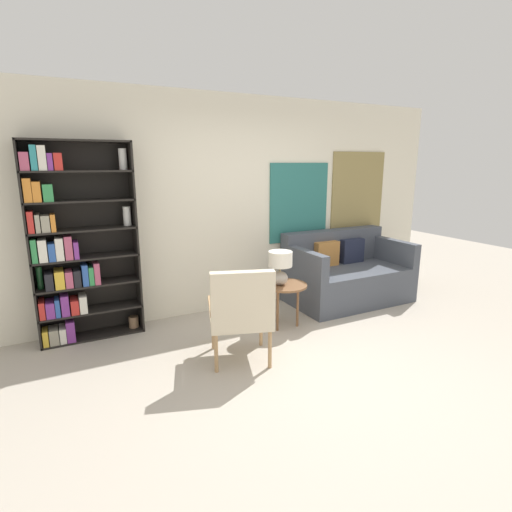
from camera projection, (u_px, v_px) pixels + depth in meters
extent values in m
plane|color=#B2A899|center=(326.00, 374.00, 3.64)|extent=(14.00, 14.00, 0.00)
cube|color=silver|center=(234.00, 205.00, 5.09)|extent=(6.40, 0.06, 2.70)
cube|color=#286B66|center=(299.00, 203.00, 5.49)|extent=(0.92, 0.02, 1.07)
cube|color=olive|center=(357.00, 196.00, 5.94)|extent=(0.95, 0.02, 1.29)
cube|color=black|center=(29.00, 248.00, 3.98)|extent=(0.02, 0.30, 2.11)
cube|color=black|center=(135.00, 239.00, 4.44)|extent=(0.02, 0.30, 2.11)
cube|color=black|center=(75.00, 141.00, 3.97)|extent=(1.06, 0.30, 0.02)
cube|color=black|center=(94.00, 335.00, 4.45)|extent=(1.06, 0.30, 0.02)
cube|color=black|center=(84.00, 241.00, 4.33)|extent=(1.06, 0.01, 2.11)
cube|color=black|center=(92.00, 310.00, 4.38)|extent=(1.06, 0.30, 0.02)
cube|color=gold|center=(46.00, 337.00, 4.18)|extent=(0.05, 0.19, 0.17)
cube|color=gray|center=(54.00, 335.00, 4.22)|extent=(0.09, 0.20, 0.17)
cube|color=silver|center=(63.00, 334.00, 4.26)|extent=(0.06, 0.21, 0.16)
cube|color=#7A338C|center=(71.00, 330.00, 4.27)|extent=(0.08, 0.17, 0.22)
cylinder|color=#8C6B4C|center=(134.00, 322.00, 4.62)|extent=(0.11, 0.11, 0.13)
cube|color=black|center=(89.00, 284.00, 4.31)|extent=(1.06, 0.30, 0.02)
cube|color=red|center=(42.00, 309.00, 4.13)|extent=(0.05, 0.25, 0.18)
cube|color=#7A338C|center=(50.00, 308.00, 4.16)|extent=(0.08, 0.22, 0.16)
cube|color=#2D56A8|center=(58.00, 307.00, 4.17)|extent=(0.04, 0.19, 0.19)
cube|color=#7A338C|center=(65.00, 304.00, 4.20)|extent=(0.08, 0.19, 0.22)
cube|color=red|center=(74.00, 305.00, 4.27)|extent=(0.08, 0.24, 0.15)
cube|color=silver|center=(83.00, 303.00, 4.29)|extent=(0.07, 0.21, 0.19)
cube|color=black|center=(86.00, 257.00, 4.24)|extent=(1.06, 0.30, 0.02)
cylinder|color=#194723|center=(40.00, 278.00, 4.08)|extent=(0.06, 0.06, 0.24)
cube|color=black|center=(49.00, 281.00, 4.08)|extent=(0.08, 0.18, 0.17)
cube|color=gold|center=(59.00, 278.00, 4.14)|extent=(0.09, 0.24, 0.19)
cube|color=#B24C6B|center=(69.00, 278.00, 4.17)|extent=(0.07, 0.20, 0.17)
cube|color=black|center=(77.00, 277.00, 4.20)|extent=(0.07, 0.20, 0.18)
cube|color=#2D56A8|center=(85.00, 274.00, 4.24)|extent=(0.06, 0.22, 0.23)
cube|color=#338C4C|center=(91.00, 274.00, 4.28)|extent=(0.05, 0.25, 0.19)
cube|color=#B24C6B|center=(96.00, 273.00, 4.28)|extent=(0.06, 0.18, 0.23)
cube|color=black|center=(84.00, 229.00, 4.17)|extent=(1.06, 0.30, 0.02)
cube|color=#338C4C|center=(34.00, 251.00, 3.96)|extent=(0.05, 0.18, 0.23)
cube|color=silver|center=(43.00, 250.00, 3.99)|extent=(0.08, 0.18, 0.22)
cube|color=#2D56A8|center=(52.00, 252.00, 4.03)|extent=(0.06, 0.17, 0.18)
cube|color=silver|center=(59.00, 248.00, 4.07)|extent=(0.07, 0.21, 0.23)
cube|color=#B24C6B|center=(68.00, 247.00, 4.10)|extent=(0.07, 0.20, 0.24)
cube|color=#7A338C|center=(76.00, 250.00, 4.14)|extent=(0.05, 0.20, 0.18)
cube|color=black|center=(81.00, 201.00, 4.11)|extent=(1.06, 0.30, 0.02)
cube|color=red|center=(31.00, 222.00, 3.89)|extent=(0.05, 0.17, 0.21)
cube|color=gray|center=(38.00, 223.00, 3.95)|extent=(0.04, 0.24, 0.18)
cube|color=gray|center=(45.00, 223.00, 3.96)|extent=(0.08, 0.19, 0.16)
cube|color=orange|center=(53.00, 222.00, 4.00)|extent=(0.04, 0.21, 0.17)
cylinder|color=white|center=(127.00, 216.00, 4.35)|extent=(0.08, 0.08, 0.21)
cube|color=black|center=(78.00, 171.00, 4.04)|extent=(1.06, 0.30, 0.02)
cube|color=orange|center=(28.00, 190.00, 3.84)|extent=(0.07, 0.20, 0.23)
cube|color=orange|center=(37.00, 192.00, 3.89)|extent=(0.07, 0.23, 0.20)
cube|color=#338C4C|center=(48.00, 193.00, 3.91)|extent=(0.09, 0.17, 0.17)
cube|color=#B24C6B|center=(24.00, 161.00, 3.77)|extent=(0.08, 0.18, 0.17)
cube|color=teal|center=(34.00, 158.00, 3.81)|extent=(0.06, 0.22, 0.24)
cube|color=silver|center=(42.00, 158.00, 3.84)|extent=(0.07, 0.22, 0.23)
cube|color=#7A338C|center=(50.00, 162.00, 3.87)|extent=(0.05, 0.20, 0.16)
cube|color=red|center=(58.00, 162.00, 3.89)|extent=(0.07, 0.17, 0.17)
cylinder|color=white|center=(123.00, 159.00, 4.21)|extent=(0.08, 0.08, 0.22)
cylinder|color=tan|center=(261.00, 328.00, 4.18)|extent=(0.04, 0.04, 0.38)
cylinder|color=tan|center=(213.00, 332.00, 4.10)|extent=(0.04, 0.04, 0.38)
cylinder|color=tan|center=(270.00, 349.00, 3.72)|extent=(0.04, 0.04, 0.38)
cylinder|color=tan|center=(216.00, 353.00, 3.64)|extent=(0.04, 0.04, 0.38)
cube|color=beige|center=(240.00, 318.00, 3.86)|extent=(0.72, 0.71, 0.08)
cube|color=beige|center=(243.00, 298.00, 3.57)|extent=(0.58, 0.27, 0.49)
cube|color=tan|center=(267.00, 303.00, 3.87)|extent=(0.20, 0.50, 0.04)
cube|color=tan|center=(212.00, 306.00, 3.78)|extent=(0.20, 0.50, 0.04)
cube|color=#474C56|center=(348.00, 284.00, 5.52)|extent=(1.64, 0.95, 0.48)
cube|color=#474C56|center=(333.00, 246.00, 5.74)|extent=(1.64, 0.20, 0.47)
cube|color=#474C56|center=(303.00, 262.00, 5.09)|extent=(0.12, 0.95, 0.33)
cube|color=#474C56|center=(391.00, 250.00, 5.77)|extent=(0.12, 0.95, 0.33)
cube|color=#B27538|center=(326.00, 254.00, 5.52)|extent=(0.36, 0.12, 0.34)
cube|color=#1E2338|center=(352.00, 251.00, 5.72)|extent=(0.36, 0.12, 0.34)
cylinder|color=brown|center=(285.00, 285.00, 4.60)|extent=(0.52, 0.52, 0.02)
cylinder|color=brown|center=(278.00, 302.00, 4.79)|extent=(0.03, 0.03, 0.49)
cylinder|color=brown|center=(278.00, 310.00, 4.53)|extent=(0.03, 0.03, 0.49)
cylinder|color=brown|center=(298.00, 307.00, 4.65)|extent=(0.03, 0.03, 0.49)
ellipsoid|color=#A59E93|center=(280.00, 278.00, 4.55)|extent=(0.18, 0.18, 0.16)
cylinder|color=tan|center=(280.00, 269.00, 4.53)|extent=(0.02, 0.02, 0.06)
cylinder|color=white|center=(280.00, 259.00, 4.50)|extent=(0.27, 0.27, 0.17)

